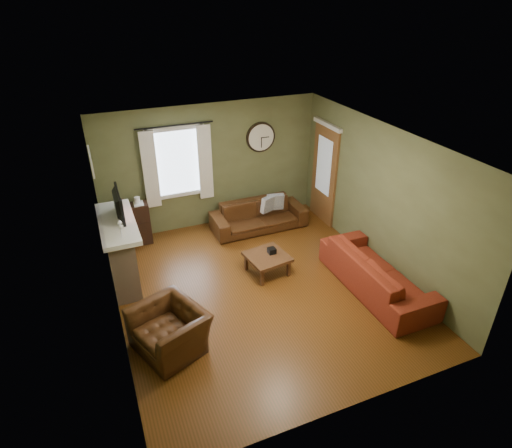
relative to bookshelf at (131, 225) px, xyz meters
name	(u,v)px	position (x,y,z in m)	size (l,w,h in m)	color
floor	(259,289)	(1.77, -2.34, -0.43)	(4.60, 5.20, 0.00)	#542E0F
ceiling	(260,143)	(1.77, -2.34, 2.17)	(4.60, 5.20, 0.00)	white
wall_left	(108,253)	(-0.53, -2.34, 0.87)	(0.00, 5.20, 2.60)	#585F38
wall_right	(381,199)	(4.07, -2.34, 0.87)	(0.00, 5.20, 2.60)	#585F38
wall_back	(211,167)	(1.77, 0.26, 0.87)	(4.60, 0.00, 2.60)	#585F38
wall_front	(353,330)	(1.77, -4.94, 0.87)	(4.60, 0.00, 2.60)	#585F38
fireplace	(121,254)	(-0.33, -1.19, 0.12)	(0.40, 1.40, 1.10)	tan
firebox	(134,263)	(-0.14, -1.19, -0.13)	(0.04, 0.60, 0.55)	black
mantel	(117,223)	(-0.30, -1.19, 0.71)	(0.58, 1.60, 0.08)	white
tv	(115,208)	(-0.28, -1.04, 0.93)	(0.60, 0.08, 0.35)	black
tv_screen	(120,204)	(-0.20, -1.04, 0.98)	(0.02, 0.62, 0.36)	#994C3F
medallion_left	(93,169)	(-0.51, -1.54, 1.82)	(0.28, 0.28, 0.03)	white
medallion_mid	(91,161)	(-0.51, -1.19, 1.82)	(0.28, 0.28, 0.03)	white
medallion_right	(89,154)	(-0.51, -0.84, 1.82)	(0.28, 0.28, 0.03)	white
window_pane	(177,162)	(1.07, 0.24, 1.07)	(1.00, 0.02, 1.30)	silver
curtain_rod	(174,125)	(1.07, 0.14, 1.84)	(0.03, 0.03, 1.50)	black
curtain_left	(150,170)	(0.52, 0.14, 1.02)	(0.28, 0.04, 1.55)	silver
curtain_right	(205,163)	(1.62, 0.14, 1.02)	(0.28, 0.04, 1.55)	silver
wall_clock	(261,137)	(2.87, 0.21, 1.37)	(0.64, 0.06, 0.64)	white
door	(324,175)	(4.04, -0.49, 0.62)	(0.05, 0.90, 2.10)	brown
bookshelf	(131,225)	(0.00, 0.00, 0.00)	(0.72, 0.31, 0.86)	black
book	(133,200)	(0.10, -0.02, 0.53)	(0.19, 0.25, 0.02)	#492B18
sofa_brown	(259,216)	(2.58, -0.36, -0.14)	(1.99, 0.78, 0.58)	#3A200E
pillow_left	(275,202)	(2.96, -0.37, 0.12)	(0.36, 0.11, 0.36)	gray
pillow_right	(269,204)	(2.79, -0.40, 0.12)	(0.35, 0.11, 0.35)	gray
sofa_red	(377,272)	(3.60, -3.08, -0.09)	(2.29, 0.89, 0.67)	maroon
armchair	(170,330)	(0.07, -3.10, -0.11)	(0.99, 0.86, 0.64)	#3A200E
coffee_table	(267,264)	(2.08, -1.95, -0.24)	(0.69, 0.69, 0.37)	#492B18
tissue_box	(272,252)	(2.19, -1.91, -0.03)	(0.13, 0.13, 0.10)	black
wine_glass_a	(121,231)	(-0.28, -1.77, 0.86)	(0.07, 0.07, 0.21)	white
wine_glass_b	(120,227)	(-0.28, -1.61, 0.86)	(0.08, 0.08, 0.21)	white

